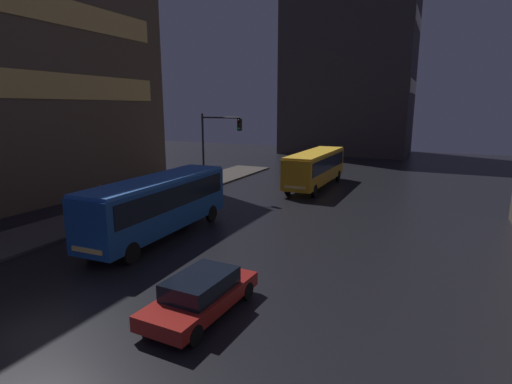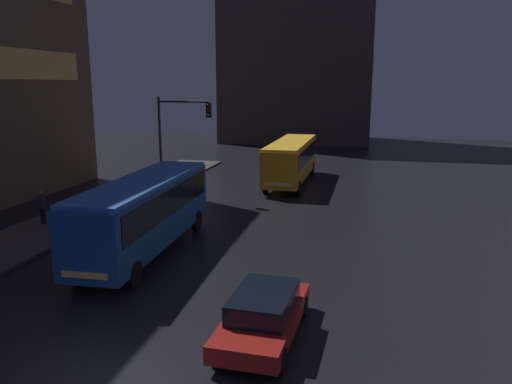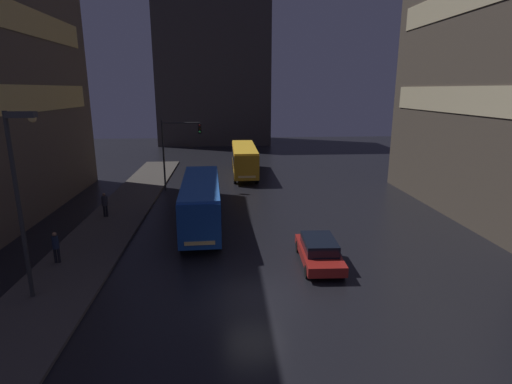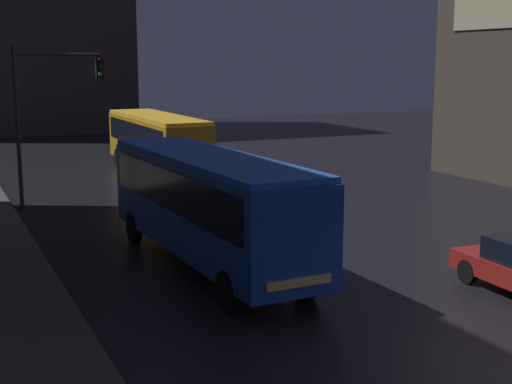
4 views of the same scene
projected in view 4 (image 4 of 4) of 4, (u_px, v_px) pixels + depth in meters
bus_near at (208, 198)px, 20.04m from camera, size 2.74×10.22×3.22m
bus_far at (157, 138)px, 36.36m from camera, size 2.42×10.59×3.09m
traffic_light_main at (48, 100)px, 27.87m from camera, size 3.50×0.35×6.34m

